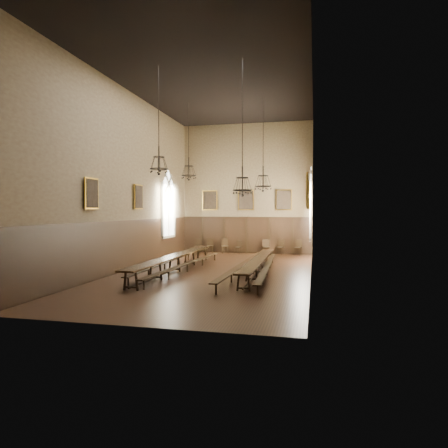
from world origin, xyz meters
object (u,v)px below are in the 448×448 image
(table_right, at_px, (258,267))
(chandelier_back_left, at_px, (189,171))
(chair_3, at_px, (238,250))
(chair_6, at_px, (280,250))
(chandelier_back_right, at_px, (263,180))
(bench_left_inner, at_px, (187,266))
(chair_1, at_px, (210,248))
(table_left, at_px, (175,263))
(chandelier_front_left, at_px, (159,161))
(chair_0, at_px, (198,248))
(chair_7, at_px, (298,250))
(bench_right_outer, at_px, (267,269))
(bench_left_outer, at_px, (165,265))
(chair_5, at_px, (266,250))
(chandelier_front_right, at_px, (242,180))
(bench_right_inner, at_px, (243,267))
(chair_2, at_px, (225,249))

(table_right, height_order, chandelier_back_left, chandelier_back_left)
(chair_3, height_order, chair_6, chair_6)
(table_right, distance_m, chandelier_back_left, 7.10)
(chandelier_back_right, bearing_deg, chair_3, 112.56)
(bench_left_inner, xyz_separation_m, chair_1, (-1.14, 8.59, 0.03))
(table_left, distance_m, chandelier_back_left, 5.71)
(bench_left_inner, relative_size, chandelier_back_right, 2.02)
(chair_6, bearing_deg, chair_1, -160.83)
(chandelier_front_left, bearing_deg, chandelier_back_right, 55.75)
(chair_1, relative_size, chandelier_back_right, 0.21)
(chair_0, distance_m, chair_1, 0.89)
(chair_6, bearing_deg, bench_left_inner, -94.45)
(bench_left_inner, distance_m, chair_0, 8.81)
(table_left, distance_m, chair_1, 8.70)
(bench_left_inner, xyz_separation_m, chair_7, (4.95, 8.57, 0.03))
(chair_0, bearing_deg, chandelier_back_right, -48.68)
(bench_right_outer, bearing_deg, table_right, 152.16)
(bench_left_outer, xyz_separation_m, chair_3, (2.15, 8.34, 0.01))
(chair_5, xyz_separation_m, chandelier_front_right, (0.38, -11.31, 3.91))
(bench_left_outer, bearing_deg, bench_right_inner, -1.59)
(chandelier_back_left, xyz_separation_m, chandelier_front_right, (4.07, -5.70, -1.01))
(table_right, distance_m, chair_1, 9.64)
(chair_1, distance_m, chair_6, 4.91)
(bench_left_inner, relative_size, bench_right_outer, 1.03)
(bench_left_inner, relative_size, chair_2, 9.58)
(bench_left_outer, relative_size, chair_6, 8.85)
(chair_5, xyz_separation_m, chair_6, (0.95, 0.01, 0.01))
(chandelier_front_right, bearing_deg, chair_2, 106.01)
(table_left, bearing_deg, chair_5, 68.36)
(chair_3, relative_size, chandelier_back_left, 0.21)
(chair_0, distance_m, chandelier_front_left, 12.41)
(bench_left_outer, distance_m, bench_right_inner, 4.00)
(bench_left_inner, distance_m, chandelier_back_right, 6.05)
(chandelier_back_right, height_order, chandelier_front_left, same)
(chair_6, distance_m, chandelier_back_right, 7.32)
(table_left, distance_m, chair_2, 8.71)
(chair_0, xyz_separation_m, chair_7, (6.98, -0.00, 0.02))
(chair_0, bearing_deg, chandelier_front_left, -82.33)
(chandelier_back_left, bearing_deg, chair_7, 44.02)
(chair_6, relative_size, chandelier_front_right, 0.19)
(chair_5, bearing_deg, chair_7, -17.21)
(table_right, bearing_deg, chair_6, 87.81)
(bench_left_outer, height_order, chair_3, chair_3)
(chair_5, bearing_deg, chair_1, 162.25)
(table_right, relative_size, chair_3, 10.04)
(bench_right_inner, xyz_separation_m, chair_2, (-2.78, 8.49, 0.01))
(bench_right_inner, bearing_deg, chair_0, 119.35)
(chandelier_front_left, bearing_deg, bench_left_outer, 107.39)
(chair_2, height_order, chair_6, chair_2)
(chair_0, distance_m, chandelier_front_right, 13.07)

